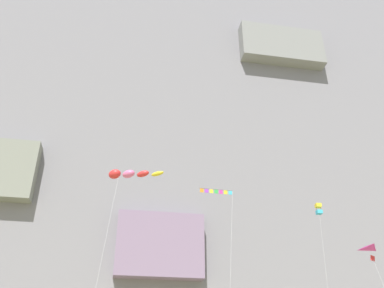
# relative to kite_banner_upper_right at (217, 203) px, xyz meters

# --- Properties ---
(cliff_face) EXTENTS (180.00, 26.77, 81.48)m
(cliff_face) POSITION_rel_kite_banner_upper_right_xyz_m (-4.04, 28.32, 22.87)
(cliff_face) COLOR gray
(cliff_face) RESTS_ON ground
(kite_banner_upper_right) EXTENTS (3.47, 5.68, 19.45)m
(kite_banner_upper_right) POSITION_rel_kite_banner_upper_right_xyz_m (0.00, 0.00, 0.00)
(kite_banner_upper_right) COLOR black
(kite_banner_upper_right) RESTS_ON ground
(kite_box_near_cliff) EXTENTS (2.17, 2.12, 20.26)m
(kite_box_near_cliff) POSITION_rel_kite_banner_upper_right_xyz_m (12.85, 4.28, 1.67)
(kite_box_near_cliff) COLOR yellow
(kite_box_near_cliff) RESTS_ON ground
(kite_windsock_high_center) EXTENTS (5.21, 5.31, 18.47)m
(kite_windsock_high_center) POSITION_rel_kite_banner_upper_right_xyz_m (-8.99, -5.16, -0.03)
(kite_windsock_high_center) COLOR red
(kite_windsock_high_center) RESTS_ON ground
(kite_delta_high_left) EXTENTS (1.17, 3.20, 10.41)m
(kite_delta_high_left) POSITION_rel_kite_banner_upper_right_xyz_m (9.02, -10.48, -7.82)
(kite_delta_high_left) COLOR #CC3399
(kite_delta_high_left) RESTS_ON ground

